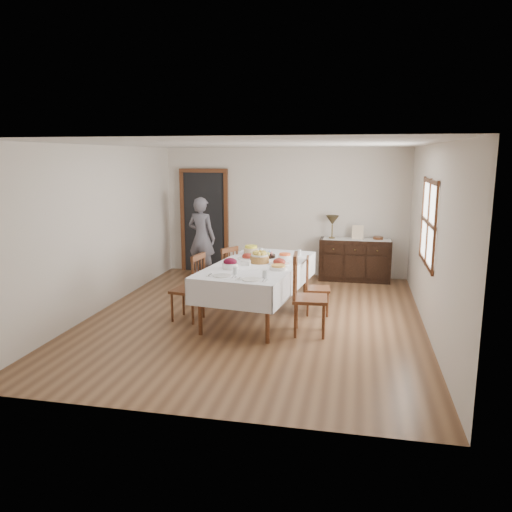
% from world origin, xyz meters
% --- Properties ---
extents(ground, '(6.00, 6.00, 0.00)m').
position_xyz_m(ground, '(0.00, 0.00, 0.00)').
color(ground, brown).
extents(room_shell, '(5.02, 6.02, 2.65)m').
position_xyz_m(room_shell, '(-0.15, 0.42, 1.64)').
color(room_shell, silver).
rests_on(room_shell, ground).
extents(dining_table, '(1.55, 2.57, 0.83)m').
position_xyz_m(dining_table, '(0.03, 0.11, 0.74)').
color(dining_table, white).
rests_on(dining_table, ground).
extents(chair_left_near, '(0.49, 0.49, 1.02)m').
position_xyz_m(chair_left_near, '(-0.92, -0.28, 0.52)').
color(chair_left_near, '#552D19').
rests_on(chair_left_near, ground).
extents(chair_left_far, '(0.55, 0.55, 0.97)m').
position_xyz_m(chair_left_far, '(-0.66, 0.67, 0.49)').
color(chair_left_far, '#552D19').
rests_on(chair_left_far, ground).
extents(chair_right_near, '(0.50, 0.50, 1.13)m').
position_xyz_m(chair_right_near, '(0.83, -0.52, 0.57)').
color(chair_right_near, '#552D19').
rests_on(chair_right_near, ground).
extents(chair_right_far, '(0.40, 0.40, 0.90)m').
position_xyz_m(chair_right_far, '(0.87, 0.41, 0.46)').
color(chair_right_far, '#552D19').
rests_on(chair_right_far, ground).
extents(sideboard, '(1.38, 0.51, 0.83)m').
position_xyz_m(sideboard, '(1.46, 2.72, 0.42)').
color(sideboard, black).
rests_on(sideboard, ground).
extents(person, '(0.62, 0.47, 1.75)m').
position_xyz_m(person, '(-1.58, 2.34, 0.87)').
color(person, slate).
rests_on(person, ground).
extents(bread_basket, '(0.29, 0.29, 0.19)m').
position_xyz_m(bread_basket, '(0.04, 0.17, 0.92)').
color(bread_basket, brown).
rests_on(bread_basket, dining_table).
extents(egg_basket, '(0.28, 0.28, 0.10)m').
position_xyz_m(egg_basket, '(0.07, 0.60, 0.87)').
color(egg_basket, black).
rests_on(egg_basket, dining_table).
extents(ham_platter_a, '(0.33, 0.33, 0.11)m').
position_xyz_m(ham_platter_a, '(-0.20, 0.43, 0.86)').
color(ham_platter_a, white).
rests_on(ham_platter_a, dining_table).
extents(ham_platter_b, '(0.32, 0.32, 0.11)m').
position_xyz_m(ham_platter_b, '(0.35, 0.13, 0.86)').
color(ham_platter_b, white).
rests_on(ham_platter_b, dining_table).
extents(beet_bowl, '(0.23, 0.23, 0.16)m').
position_xyz_m(beet_bowl, '(-0.30, -0.31, 0.90)').
color(beet_bowl, white).
rests_on(beet_bowl, dining_table).
extents(carrot_bowl, '(0.21, 0.21, 0.09)m').
position_xyz_m(carrot_bowl, '(0.38, 0.51, 0.88)').
color(carrot_bowl, white).
rests_on(carrot_bowl, dining_table).
extents(pineapple_bowl, '(0.24, 0.24, 0.14)m').
position_xyz_m(pineapple_bowl, '(-0.23, 0.82, 0.90)').
color(pineapple_bowl, '#CBB389').
rests_on(pineapple_bowl, dining_table).
extents(casserole_dish, '(0.26, 0.26, 0.07)m').
position_xyz_m(casserole_dish, '(0.40, -0.23, 0.86)').
color(casserole_dish, white).
rests_on(casserole_dish, dining_table).
extents(butter_dish, '(0.15, 0.11, 0.07)m').
position_xyz_m(butter_dish, '(-0.13, -0.04, 0.87)').
color(butter_dish, white).
rests_on(butter_dish, dining_table).
extents(setting_left, '(0.44, 0.31, 0.10)m').
position_xyz_m(setting_left, '(-0.25, -0.73, 0.85)').
color(setting_left, white).
rests_on(setting_left, dining_table).
extents(setting_right, '(0.44, 0.31, 0.10)m').
position_xyz_m(setting_right, '(0.19, -0.86, 0.85)').
color(setting_right, white).
rests_on(setting_right, dining_table).
extents(glass_far_a, '(0.06, 0.06, 0.10)m').
position_xyz_m(glass_far_a, '(-0.07, 0.87, 0.88)').
color(glass_far_a, silver).
rests_on(glass_far_a, dining_table).
extents(glass_far_b, '(0.06, 0.06, 0.10)m').
position_xyz_m(glass_far_b, '(0.57, 0.84, 0.88)').
color(glass_far_b, silver).
rests_on(glass_far_b, dining_table).
extents(runner, '(1.30, 0.35, 0.01)m').
position_xyz_m(runner, '(1.49, 2.69, 0.83)').
color(runner, silver).
rests_on(runner, sideboard).
extents(table_lamp, '(0.26, 0.26, 0.46)m').
position_xyz_m(table_lamp, '(1.00, 2.69, 1.18)').
color(table_lamp, brown).
rests_on(table_lamp, sideboard).
extents(picture_frame, '(0.22, 0.08, 0.28)m').
position_xyz_m(picture_frame, '(1.50, 2.70, 0.97)').
color(picture_frame, beige).
rests_on(picture_frame, sideboard).
extents(deco_bowl, '(0.20, 0.20, 0.06)m').
position_xyz_m(deco_bowl, '(1.89, 2.75, 0.86)').
color(deco_bowl, '#552D19').
rests_on(deco_bowl, sideboard).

